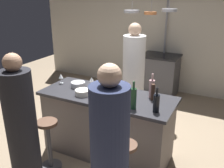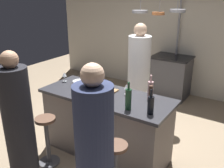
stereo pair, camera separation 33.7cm
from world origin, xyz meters
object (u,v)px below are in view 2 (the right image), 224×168
at_px(bar_stool_right, 115,168).
at_px(wine_bottle_dark, 151,105).
at_px(mixing_bowl_ceramic, 82,91).
at_px(cutting_board, 105,90).
at_px(mixing_bowl_wooden, 105,98).
at_px(wine_glass_near_left_guest, 64,75).
at_px(wine_glass_near_right_guest, 93,79).
at_px(chef, 138,80).
at_px(guest_right, 95,157).
at_px(mixing_bowl_steel, 80,83).
at_px(bar_stool_left, 47,139).
at_px(wine_bottle_green, 128,99).
at_px(wine_bottle_rose, 150,90).
at_px(stove_range, 170,77).
at_px(wine_glass_by_chef, 127,87).
at_px(guest_left, 19,124).
at_px(pepper_mill, 151,94).

relative_size(bar_stool_right, wine_bottle_dark, 2.34).
bearing_deg(wine_bottle_dark, mixing_bowl_ceramic, 178.44).
xyz_separation_m(cutting_board, mixing_bowl_wooden, (0.18, -0.25, 0.02)).
bearing_deg(bar_stool_right, wine_glass_near_left_guest, 152.84).
bearing_deg(wine_glass_near_right_guest, mixing_bowl_wooden, -36.39).
bearing_deg(chef, guest_right, -73.32).
distance_m(bar_stool_right, wine_glass_near_right_guest, 1.33).
distance_m(wine_glass_near_left_guest, mixing_bowl_steel, 0.31).
xyz_separation_m(bar_stool_left, wine_bottle_dark, (1.23, 0.44, 0.63)).
relative_size(wine_bottle_green, wine_bottle_rose, 1.05).
relative_size(stove_range, wine_bottle_green, 2.68).
relative_size(bar_stool_left, wine_bottle_rose, 2.16).
bearing_deg(wine_bottle_green, wine_glass_near_left_guest, 167.01).
bearing_deg(wine_glass_by_chef, stove_range, 95.69).
relative_size(stove_range, wine_bottle_dark, 3.07).
height_order(bar_stool_right, wine_glass_near_right_guest, wine_glass_near_right_guest).
bearing_deg(wine_bottle_dark, mixing_bowl_steel, 168.87).
distance_m(bar_stool_left, bar_stool_right, 1.06).
height_order(guest_left, wine_glass_by_chef, guest_left).
distance_m(wine_glass_by_chef, mixing_bowl_steel, 0.73).
height_order(wine_bottle_rose, wine_bottle_dark, wine_bottle_rose).
bearing_deg(wine_glass_near_right_guest, pepper_mill, -2.68).
distance_m(wine_bottle_rose, mixing_bowl_wooden, 0.58).
bearing_deg(bar_stool_left, chef, 73.91).
relative_size(guest_right, wine_bottle_dark, 5.71).
relative_size(bar_stool_right, wine_bottle_green, 2.05).
distance_m(guest_left, mixing_bowl_ceramic, 0.88).
bearing_deg(wine_glass_near_left_guest, chef, 50.96).
bearing_deg(pepper_mill, wine_glass_near_right_guest, 177.32).
bearing_deg(bar_stool_left, guest_left, -97.25).
bearing_deg(bar_stool_right, mixing_bowl_wooden, 134.22).
distance_m(stove_range, wine_bottle_green, 2.77).
height_order(chef, pepper_mill, chef).
bearing_deg(mixing_bowl_wooden, wine_bottle_dark, -2.15).
relative_size(cutting_board, wine_bottle_green, 0.96).
bearing_deg(wine_glass_by_chef, mixing_bowl_wooden, -113.09).
distance_m(chef, wine_bottle_green, 1.35).
relative_size(stove_range, wine_glass_near_right_guest, 6.10).
height_order(chef, mixing_bowl_steel, chef).
height_order(chef, mixing_bowl_ceramic, chef).
xyz_separation_m(stove_range, guest_left, (-0.55, -3.42, 0.30)).
xyz_separation_m(wine_glass_near_right_guest, wine_glass_by_chef, (0.56, -0.01, 0.00)).
xyz_separation_m(wine_bottle_rose, wine_glass_near_right_guest, (-0.87, -0.03, -0.02)).
distance_m(guest_right, mixing_bowl_wooden, 0.98).
bearing_deg(wine_glass_near_left_guest, wine_glass_near_right_guest, 10.02).
bearing_deg(mixing_bowl_ceramic, pepper_mill, 17.14).
bearing_deg(wine_glass_near_right_guest, wine_bottle_rose, 2.21).
xyz_separation_m(wine_glass_near_left_guest, mixing_bowl_steel, (0.31, -0.01, -0.07)).
bearing_deg(wine_glass_by_chef, mixing_bowl_steel, -172.91).
bearing_deg(mixing_bowl_ceramic, guest_right, -45.13).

